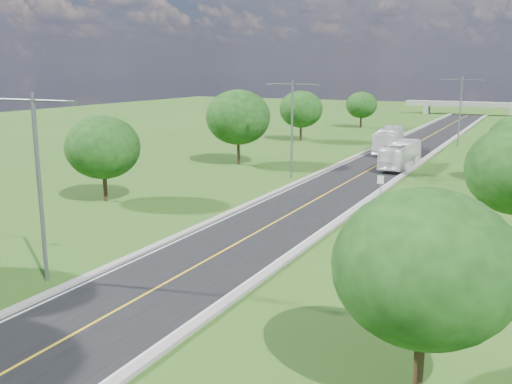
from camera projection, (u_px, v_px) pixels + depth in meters
The scene contains 16 objects.
ground at pixel (385, 161), 69.84m from camera, with size 260.00×260.00×0.00m, color #2A5919.
road at pixel (396, 155), 75.06m from camera, with size 8.00×150.00×0.06m, color black.
curb_left at pixel (365, 152), 76.92m from camera, with size 0.50×150.00×0.22m, color gray.
curb_right at pixel (430, 156), 73.16m from camera, with size 0.50×150.00×0.22m, color gray.
speed_limit_sign at pixel (380, 184), 48.01m from camera, with size 0.55×0.09×2.40m.
overpass at pixel (469, 105), 139.03m from camera, with size 30.00×3.00×3.20m.
streetlight_near_left at pixel (38, 172), 29.40m from camera, with size 5.90×0.25×10.00m.
streetlight_mid_left at pixel (292, 121), 58.16m from camera, with size 5.90×0.25×10.00m.
streetlight_far_right at pixel (460, 106), 81.61m from camera, with size 5.90×0.25×10.00m.
tree_lb at pixel (103, 147), 48.04m from camera, with size 6.30×6.30×7.33m.
tree_lc at pixel (238, 117), 66.57m from camera, with size 7.56×7.56×8.79m.
tree_ld at pixel (301, 109), 88.50m from camera, with size 6.72×6.72×7.82m.
tree_le at pixel (361, 105), 108.44m from camera, with size 5.88×5.88×6.84m.
tree_ra at pixel (425, 267), 19.09m from camera, with size 6.30×6.30×7.33m.
bus_outbound at pixel (400, 155), 65.02m from camera, with size 2.47×10.57×2.94m, color white.
bus_inbound at pixel (389, 140), 76.92m from camera, with size 2.74×11.73×3.27m, color white.
Camera 1 is at (17.14, -8.73, 11.16)m, focal length 40.00 mm.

